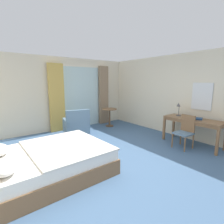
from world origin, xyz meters
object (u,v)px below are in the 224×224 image
Objects in this scene: bed at (46,162)px; armchair_by_window at (76,125)px; closed_book at (197,119)px; round_cafe_table at (110,113)px; writing_desk at (193,122)px; desk_chair at (185,130)px; desk_lamp at (179,107)px.

armchair_by_window is (1.58, 1.95, 0.06)m from bed.
closed_book is 0.35× the size of round_cafe_table.
armchair_by_window is at bearing 129.07° from writing_desk.
bed reaches higher than desk_chair.
writing_desk is (3.83, -0.82, 0.39)m from bed.
bed is 2.53× the size of desk_chair.
desk_chair is (3.46, -0.81, 0.21)m from bed.
desk_lamp is 2.74m from round_cafe_table.
bed is 5.30× the size of desk_lamp.
desk_lamp is 0.61m from closed_book.
desk_lamp is 1.70× the size of closed_book.
closed_book is (0.05, -0.55, -0.25)m from desk_lamp.
desk_lamp is 3.27m from armchair_by_window.
desk_chair is 0.77m from desk_lamp.
desk_lamp is 0.60× the size of round_cafe_table.
bed is 2.51m from armchair_by_window.
writing_desk is at bearing -78.09° from round_cafe_table.
closed_book reaches higher than round_cafe_table.
desk_lamp is 0.46× the size of armchair_by_window.
bed reaches higher than round_cafe_table.
closed_book is (3.83, -0.93, 0.50)m from bed.
armchair_by_window is (-1.87, 2.76, -0.14)m from desk_chair.
armchair_by_window reaches higher than writing_desk.
desk_chair reaches higher than closed_book.
desk_lamp reaches higher than writing_desk.
closed_book is at bearing -86.91° from writing_desk.
bed is at bearing -144.75° from round_cafe_table.
round_cafe_table is (1.60, 0.30, 0.17)m from armchair_by_window.
desk_lamp reaches higher than armchair_by_window.
bed reaches higher than armchair_by_window.
bed is at bearing 167.91° from writing_desk.
closed_book is at bearing -13.59° from bed.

